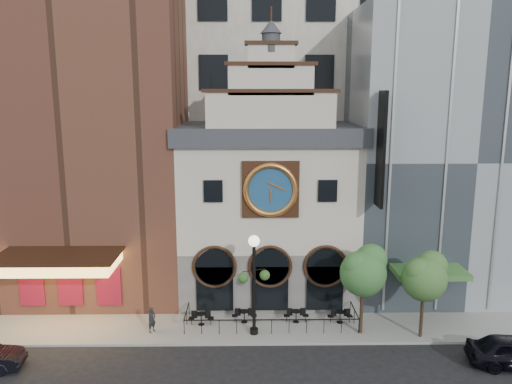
{
  "coord_description": "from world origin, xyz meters",
  "views": [
    {
      "loc": [
        -1.33,
        -26.77,
        14.58
      ],
      "look_at": [
        -0.88,
        6.0,
        7.97
      ],
      "focal_mm": 35.0,
      "sensor_mm": 36.0,
      "label": 1
    }
  ],
  "objects_px": {
    "bistro_2": "(296,315)",
    "tree_right": "(425,275)",
    "bistro_1": "(244,315)",
    "tree_left": "(364,269)",
    "bistro_3": "(340,316)",
    "pedestrian": "(152,320)",
    "bistro_0": "(201,318)",
    "lamppost": "(254,274)"
  },
  "relations": [
    {
      "from": "tree_left",
      "to": "lamppost",
      "type": "bearing_deg",
      "value": -179.57
    },
    {
      "from": "bistro_1",
      "to": "bistro_0",
      "type": "bearing_deg",
      "value": -173.43
    },
    {
      "from": "tree_right",
      "to": "pedestrian",
      "type": "bearing_deg",
      "value": 177.3
    },
    {
      "from": "bistro_1",
      "to": "bistro_2",
      "type": "xyz_separation_m",
      "value": [
        3.3,
        -0.03,
        0.0
      ]
    },
    {
      "from": "bistro_1",
      "to": "pedestrian",
      "type": "distance_m",
      "value": 5.76
    },
    {
      "from": "bistro_1",
      "to": "tree_right",
      "type": "height_order",
      "value": "tree_right"
    },
    {
      "from": "bistro_2",
      "to": "tree_right",
      "type": "relative_size",
      "value": 0.3
    },
    {
      "from": "bistro_2",
      "to": "lamppost",
      "type": "relative_size",
      "value": 0.26
    },
    {
      "from": "bistro_0",
      "to": "pedestrian",
      "type": "xyz_separation_m",
      "value": [
        -2.91,
        -0.91,
        0.33
      ]
    },
    {
      "from": "bistro_0",
      "to": "bistro_2",
      "type": "relative_size",
      "value": 1.0
    },
    {
      "from": "bistro_3",
      "to": "lamppost",
      "type": "bearing_deg",
      "value": -165.89
    },
    {
      "from": "bistro_1",
      "to": "tree_right",
      "type": "relative_size",
      "value": 0.3
    },
    {
      "from": "bistro_0",
      "to": "tree_left",
      "type": "height_order",
      "value": "tree_left"
    },
    {
      "from": "bistro_3",
      "to": "pedestrian",
      "type": "height_order",
      "value": "pedestrian"
    },
    {
      "from": "bistro_3",
      "to": "lamppost",
      "type": "relative_size",
      "value": 0.26
    },
    {
      "from": "tree_left",
      "to": "bistro_0",
      "type": "bearing_deg",
      "value": 173.26
    },
    {
      "from": "lamppost",
      "to": "bistro_2",
      "type": "bearing_deg",
      "value": 9.97
    },
    {
      "from": "bistro_1",
      "to": "lamppost",
      "type": "xyz_separation_m",
      "value": [
        0.61,
        -1.53,
        3.37
      ]
    },
    {
      "from": "bistro_0",
      "to": "tree_left",
      "type": "bearing_deg",
      "value": -6.74
    },
    {
      "from": "bistro_2",
      "to": "bistro_3",
      "type": "height_order",
      "value": "same"
    },
    {
      "from": "bistro_0",
      "to": "bistro_1",
      "type": "bearing_deg",
      "value": 6.57
    },
    {
      "from": "tree_right",
      "to": "bistro_3",
      "type": "bearing_deg",
      "value": 158.07
    },
    {
      "from": "bistro_1",
      "to": "bistro_3",
      "type": "height_order",
      "value": "same"
    },
    {
      "from": "bistro_1",
      "to": "tree_left",
      "type": "height_order",
      "value": "tree_left"
    },
    {
      "from": "bistro_0",
      "to": "bistro_2",
      "type": "distance_m",
      "value": 6.02
    },
    {
      "from": "bistro_3",
      "to": "pedestrian",
      "type": "distance_m",
      "value": 11.76
    },
    {
      "from": "bistro_0",
      "to": "bistro_2",
      "type": "xyz_separation_m",
      "value": [
        6.01,
        0.28,
        0.0
      ]
    },
    {
      "from": "pedestrian",
      "to": "bistro_3",
      "type": "bearing_deg",
      "value": -45.36
    },
    {
      "from": "bistro_3",
      "to": "tree_right",
      "type": "distance_m",
      "value": 5.97
    },
    {
      "from": "bistro_2",
      "to": "tree_right",
      "type": "height_order",
      "value": "tree_right"
    },
    {
      "from": "bistro_3",
      "to": "pedestrian",
      "type": "bearing_deg",
      "value": -174.78
    },
    {
      "from": "bistro_3",
      "to": "tree_right",
      "type": "xyz_separation_m",
      "value": [
        4.56,
        -1.83,
        3.39
      ]
    },
    {
      "from": "lamppost",
      "to": "bistro_3",
      "type": "bearing_deg",
      "value": -4.94
    },
    {
      "from": "tree_left",
      "to": "tree_right",
      "type": "xyz_separation_m",
      "value": [
        3.49,
        -0.51,
        -0.2
      ]
    },
    {
      "from": "bistro_3",
      "to": "tree_left",
      "type": "bearing_deg",
      "value": -51.22
    },
    {
      "from": "pedestrian",
      "to": "bistro_1",
      "type": "bearing_deg",
      "value": -38.35
    },
    {
      "from": "bistro_1",
      "to": "bistro_2",
      "type": "bearing_deg",
      "value": -0.56
    },
    {
      "from": "bistro_0",
      "to": "bistro_3",
      "type": "bearing_deg",
      "value": 1.06
    },
    {
      "from": "bistro_1",
      "to": "pedestrian",
      "type": "bearing_deg",
      "value": -167.77
    },
    {
      "from": "bistro_0",
      "to": "tree_right",
      "type": "height_order",
      "value": "tree_right"
    },
    {
      "from": "bistro_0",
      "to": "bistro_2",
      "type": "bearing_deg",
      "value": 2.67
    },
    {
      "from": "bistro_2",
      "to": "tree_right",
      "type": "xyz_separation_m",
      "value": [
        7.34,
        -1.95,
        3.39
      ]
    }
  ]
}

